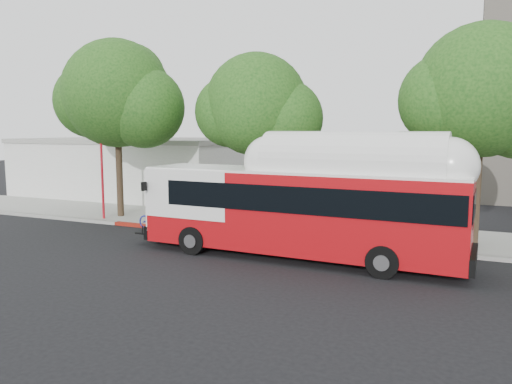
# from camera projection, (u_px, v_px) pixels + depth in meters

# --- Properties ---
(ground) EXTENTS (120.00, 120.00, 0.00)m
(ground) POSITION_uv_depth(u_px,v_px,m) (218.00, 258.00, 19.17)
(ground) COLOR black
(ground) RESTS_ON ground
(sidewalk) EXTENTS (60.00, 5.00, 0.15)m
(sidewalk) POSITION_uv_depth(u_px,v_px,m) (278.00, 226.00, 25.07)
(sidewalk) COLOR gray
(sidewalk) RESTS_ON ground
(curb_strip) EXTENTS (60.00, 0.30, 0.15)m
(curb_strip) POSITION_uv_depth(u_px,v_px,m) (258.00, 236.00, 22.70)
(curb_strip) COLOR gray
(curb_strip) RESTS_ON ground
(red_curb_segment) EXTENTS (10.00, 0.32, 0.16)m
(red_curb_segment) POSITION_uv_depth(u_px,v_px,m) (201.00, 231.00, 23.89)
(red_curb_segment) COLOR maroon
(red_curb_segment) RESTS_ON ground
(street_tree_left) EXTENTS (6.67, 5.80, 9.74)m
(street_tree_left) POSITION_uv_depth(u_px,v_px,m) (125.00, 98.00, 26.77)
(street_tree_left) COLOR #2D2116
(street_tree_left) RESTS_ON ground
(street_tree_mid) EXTENTS (5.75, 5.00, 8.62)m
(street_tree_mid) POSITION_uv_depth(u_px,v_px,m) (264.00, 109.00, 24.17)
(street_tree_mid) COLOR #2D2116
(street_tree_mid) RESTS_ON ground
(street_tree_right) EXTENTS (6.21, 5.40, 9.18)m
(street_tree_right) POSITION_uv_depth(u_px,v_px,m) (493.00, 96.00, 19.96)
(street_tree_right) COLOR #2D2116
(street_tree_right) RESTS_ON ground
(low_commercial_bldg) EXTENTS (16.20, 10.20, 4.25)m
(low_commercial_bldg) POSITION_uv_depth(u_px,v_px,m) (139.00, 167.00, 37.18)
(low_commercial_bldg) COLOR silver
(low_commercial_bldg) RESTS_ON ground
(transit_bus) EXTENTS (13.28, 3.16, 3.90)m
(transit_bus) POSITION_uv_depth(u_px,v_px,m) (300.00, 212.00, 18.93)
(transit_bus) COLOR #AB0B11
(transit_bus) RESTS_ON ground
(signal_pole) EXTENTS (0.13, 0.44, 4.69)m
(signal_pole) POSITION_uv_depth(u_px,v_px,m) (102.00, 177.00, 26.60)
(signal_pole) COLOR red
(signal_pole) RESTS_ON ground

